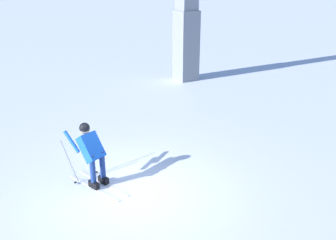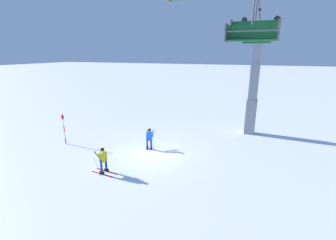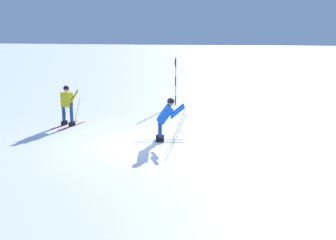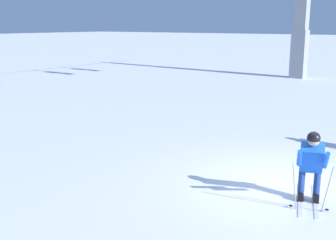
{
  "view_description": "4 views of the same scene",
  "coord_description": "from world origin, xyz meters",
  "views": [
    {
      "loc": [
        6.98,
        -3.25,
        4.86
      ],
      "look_at": [
        -0.35,
        1.15,
        1.41
      ],
      "focal_mm": 41.63,
      "sensor_mm": 36.0,
      "label": 1
    },
    {
      "loc": [
        13.98,
        6.61,
        6.93
      ],
      "look_at": [
        -1.28,
        0.68,
        2.22
      ],
      "focal_mm": 25.16,
      "sensor_mm": 36.0,
      "label": 2
    },
    {
      "loc": [
        -4.61,
        10.81,
        3.52
      ],
      "look_at": [
        -1.45,
        1.01,
        1.14
      ],
      "focal_mm": 39.1,
      "sensor_mm": 36.0,
      "label": 3
    },
    {
      "loc": [
        -8.75,
        -2.87,
        3.43
      ],
      "look_at": [
        -0.68,
        2.8,
        1.21
      ],
      "focal_mm": 45.92,
      "sensor_mm": 36.0,
      "label": 4
    }
  ],
  "objects": [
    {
      "name": "ground_plane",
      "position": [
        0.0,
        0.0,
        0.0
      ],
      "size": [
        260.0,
        260.0,
        0.0
      ],
      "primitive_type": "plane",
      "color": "white"
    },
    {
      "name": "skier_carving_main",
      "position": [
        -0.84,
        -0.63,
        0.87
      ],
      "size": [
        1.83,
        1.07,
        1.65
      ],
      "color": "white",
      "rests_on": "ground_plane"
    }
  ]
}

